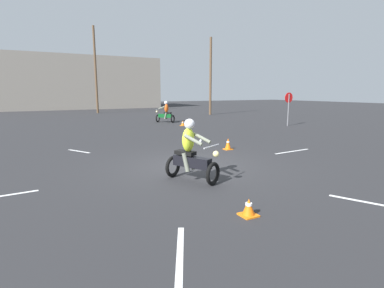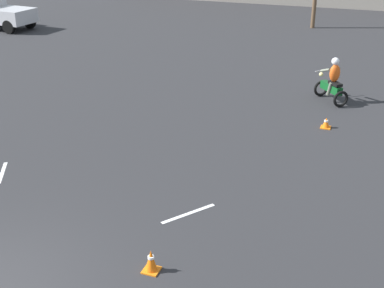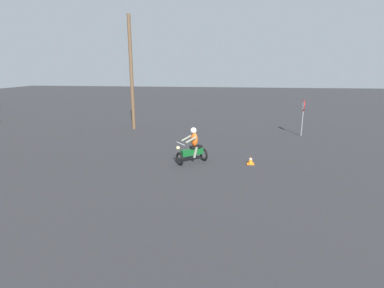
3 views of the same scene
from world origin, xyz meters
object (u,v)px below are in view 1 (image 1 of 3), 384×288
traffic_cone_mid_left (249,208)px  utility_pole_far (96,70)px  utility_pole_near (211,77)px  stop_sign (289,102)px  traffic_cone_near_right (228,144)px  motorcycle_rider_background (166,113)px  traffic_cone_mid_center (183,123)px  motorcycle_rider_foreground (191,154)px

traffic_cone_mid_left → utility_pole_far: (3.05, 30.22, 4.49)m
utility_pole_near → stop_sign: bearing=-93.7°
utility_pole_near → traffic_cone_near_right: bearing=-119.5°
motorcycle_rider_background → utility_pole_far: (-2.57, 13.14, 3.93)m
traffic_cone_mid_left → utility_pole_near: (12.90, 22.33, 3.70)m
traffic_cone_mid_center → stop_sign: bearing=-28.9°
stop_sign → utility_pole_far: utility_pole_far is taller
traffic_cone_mid_center → utility_pole_far: size_ratio=0.04×
traffic_cone_near_right → traffic_cone_mid_left: (-3.52, -5.70, -0.06)m
traffic_cone_mid_center → traffic_cone_mid_left: (-5.78, -14.42, -0.00)m
motorcycle_rider_foreground → traffic_cone_near_right: (3.40, 3.13, -0.50)m
utility_pole_far → motorcycle_rider_background: bearing=-79.0°
traffic_cone_mid_center → traffic_cone_mid_left: 15.53m
traffic_cone_near_right → utility_pole_near: size_ratio=0.06×
motorcycle_rider_background → utility_pole_near: utility_pole_near is taller
stop_sign → traffic_cone_near_right: bearing=-149.1°
traffic_cone_mid_center → utility_pole_near: 11.27m
stop_sign → traffic_cone_mid_center: stop_sign is taller
traffic_cone_mid_left → utility_pole_far: bearing=84.2°
traffic_cone_near_right → utility_pole_far: 24.91m
stop_sign → traffic_cone_near_right: size_ratio=4.85×
stop_sign → traffic_cone_near_right: (-8.66, -5.18, -1.41)m
traffic_cone_near_right → utility_pole_far: utility_pole_far is taller
motorcycle_rider_foreground → traffic_cone_mid_left: (-0.12, -2.57, -0.56)m
traffic_cone_mid_left → utility_pole_far: utility_pole_far is taller
stop_sign → traffic_cone_mid_center: 7.45m
motorcycle_rider_foreground → stop_sign: size_ratio=0.72×
motorcycle_rider_background → utility_pole_near: 9.51m
motorcycle_rider_foreground → motorcycle_rider_background: same height
motorcycle_rider_foreground → traffic_cone_mid_left: 2.63m
utility_pole_far → stop_sign: bearing=-64.7°
stop_sign → utility_pole_far: 21.58m
motorcycle_rider_background → utility_pole_far: size_ratio=0.18×
motorcycle_rider_background → stop_sign: bearing=-82.5°
stop_sign → motorcycle_rider_foreground: bearing=-145.4°
traffic_cone_mid_center → utility_pole_near: utility_pole_near is taller
traffic_cone_mid_center → utility_pole_far: utility_pole_far is taller
traffic_cone_near_right → utility_pole_near: bearing=60.5°
motorcycle_rider_foreground → utility_pole_near: (12.79, 19.76, 3.14)m
traffic_cone_near_right → traffic_cone_mid_center: (2.26, 8.72, -0.06)m
traffic_cone_near_right → utility_pole_far: bearing=91.1°
motorcycle_rider_background → traffic_cone_mid_left: 17.98m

